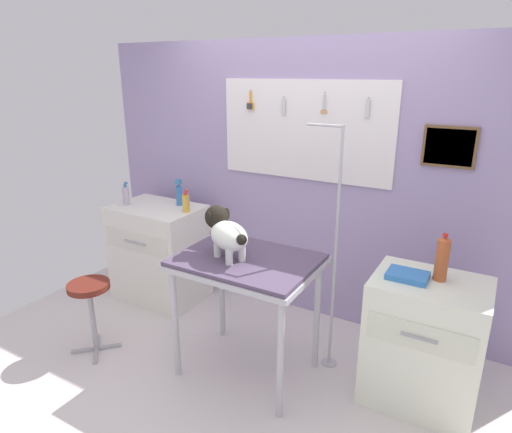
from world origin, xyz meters
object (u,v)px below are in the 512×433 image
object	(u,v)px
cabinet_right	(424,342)
soda_bottle	(442,259)
counter_left	(159,252)
stool	(90,297)
grooming_table	(247,271)
spray_bottle_tall	(179,194)
grooming_arm	(334,262)
dog	(225,232)

from	to	relation	value
cabinet_right	soda_bottle	distance (m)	0.57
cabinet_right	soda_bottle	xyz separation A→B (m)	(0.03, 0.05, 0.56)
counter_left	soda_bottle	xyz separation A→B (m)	(2.43, -0.19, 0.54)
counter_left	stool	xyz separation A→B (m)	(0.16, -0.93, 0.01)
grooming_table	spray_bottle_tall	world-z (taller)	spray_bottle_tall
grooming_table	grooming_arm	size ratio (longest dim) A/B	0.53
dog	cabinet_right	distance (m)	1.44
spray_bottle_tall	soda_bottle	bearing A→B (deg)	-8.27
counter_left	cabinet_right	xyz separation A→B (m)	(2.40, -0.24, -0.02)
cabinet_right	grooming_arm	bearing A→B (deg)	175.69
counter_left	spray_bottle_tall	xyz separation A→B (m)	(0.16, 0.14, 0.55)
grooming_arm	dog	size ratio (longest dim) A/B	3.98
soda_bottle	spray_bottle_tall	bearing A→B (deg)	171.73
stool	spray_bottle_tall	bearing A→B (deg)	90.00
counter_left	spray_bottle_tall	world-z (taller)	spray_bottle_tall
counter_left	dog	bearing A→B (deg)	-27.43
stool	grooming_arm	bearing A→B (deg)	24.84
cabinet_right	stool	xyz separation A→B (m)	(-2.24, -0.69, 0.03)
grooming_arm	cabinet_right	world-z (taller)	grooming_arm
counter_left	spray_bottle_tall	bearing A→B (deg)	41.30
dog	stool	bearing A→B (deg)	-161.37
grooming_arm	counter_left	bearing A→B (deg)	173.81
dog	soda_bottle	distance (m)	1.34
grooming_arm	spray_bottle_tall	world-z (taller)	grooming_arm
dog	counter_left	size ratio (longest dim) A/B	0.49
stool	counter_left	bearing A→B (deg)	99.56
grooming_table	grooming_arm	bearing A→B (deg)	37.42
dog	counter_left	bearing A→B (deg)	152.57
spray_bottle_tall	dog	bearing A→B (deg)	-36.49
dog	cabinet_right	world-z (taller)	dog
cabinet_right	stool	distance (m)	2.35
dog	counter_left	distance (m)	1.43
soda_bottle	grooming_table	bearing A→B (deg)	-162.50
grooming_table	soda_bottle	world-z (taller)	soda_bottle
cabinet_right	spray_bottle_tall	world-z (taller)	spray_bottle_tall
grooming_table	cabinet_right	distance (m)	1.21
counter_left	soda_bottle	size ratio (longest dim) A/B	2.99
grooming_table	counter_left	distance (m)	1.44
counter_left	grooming_arm	bearing A→B (deg)	-6.19
counter_left	spray_bottle_tall	distance (m)	0.59
dog	soda_bottle	xyz separation A→B (m)	(1.28, 0.41, -0.06)
cabinet_right	dog	bearing A→B (deg)	-163.96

